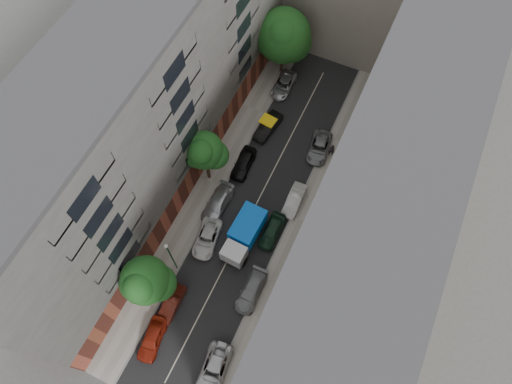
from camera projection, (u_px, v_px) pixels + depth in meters
The scene contains 24 objects.
ground at pixel (257, 202), 48.97m from camera, with size 120.00×120.00×0.00m, color #4C4C49.
road_surface at pixel (257, 202), 48.96m from camera, with size 8.00×44.00×0.02m, color black.
sidewalk_left at pixel (212, 183), 49.94m from camera, with size 3.00×44.00×0.15m, color gray.
sidewalk_right at pixel (305, 222), 47.87m from camera, with size 3.00×44.00×0.15m, color gray.
building_left at pixel (149, 111), 42.10m from camera, with size 8.00×44.00×20.00m, color #474542.
building_right at pixel (377, 201), 37.96m from camera, with size 8.00×44.00×20.00m, color beige.
tarp_truck at pixel (244, 234), 45.66m from camera, with size 2.66×6.19×2.82m.
car_left_0 at pixel (152, 339), 41.95m from camera, with size 1.72×4.28×1.46m, color maroon.
car_left_1 at pixel (172, 303), 43.48m from camera, with size 1.38×3.95×1.30m, color #4A170E.
car_left_2 at pixel (207, 238), 46.44m from camera, with size 2.14×4.64×1.29m, color silver.
car_left_3 at pixel (217, 204), 48.12m from camera, with size 2.01×4.94×1.43m, color #AEAEB3.
car_left_4 at pixel (243, 163), 50.29m from camera, with size 1.77×4.40×1.50m, color black.
car_left_5 at pixel (268, 126), 52.50m from camera, with size 1.55×4.45×1.47m, color black.
car_left_6 at pixel (284, 85), 55.34m from camera, with size 2.12×4.59×1.28m, color #B5B4B9.
car_right_0 at pixel (214, 370), 40.77m from camera, with size 2.31×5.02×1.39m, color #BBBAC0.
car_right_1 at pixel (251, 291), 43.99m from camera, with size 1.91×4.70×1.36m, color slate.
car_right_2 at pixel (272, 231), 46.72m from camera, with size 1.73×4.31×1.47m, color #152F1F.
car_right_3 at pixel (294, 200), 48.32m from camera, with size 1.47×4.21×1.39m, color silver.
car_right_4 at pixel (319, 147), 51.31m from camera, with size 2.18×4.72×1.31m, color slate.
tree_near at pixel (146, 282), 39.60m from camera, with size 4.78×4.42×7.77m.
tree_mid at pixel (205, 152), 45.34m from camera, with size 4.46×4.05×7.82m.
tree_far at pixel (284, 37), 51.88m from camera, with size 6.42×6.30×8.94m.
lamp_post at pixel (170, 255), 41.98m from camera, with size 0.36×0.36×6.53m.
pedestrian at pixel (332, 150), 50.64m from camera, with size 0.69×0.46×1.90m, color black.
Camera 1 is at (8.69, -19.02, 44.30)m, focal length 32.00 mm.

